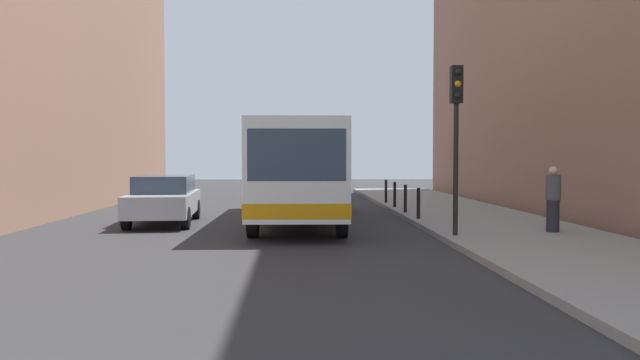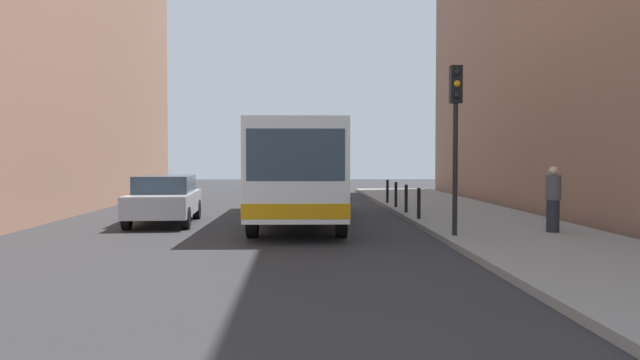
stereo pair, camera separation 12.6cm
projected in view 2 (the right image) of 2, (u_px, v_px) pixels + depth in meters
ground_plane at (307, 230)px, 17.61m from camera, size 80.00×80.00×0.00m
sidewalk at (497, 227)px, 17.80m from camera, size 4.40×40.00×0.15m
bus at (299, 167)px, 19.94m from camera, size 2.67×11.05×3.00m
car_beside_bus at (165, 198)px, 19.21m from camera, size 2.07×4.50×1.48m
car_behind_bus at (314, 182)px, 31.58m from camera, size 2.06×4.49×1.48m
traffic_light at (456, 117)px, 15.12m from camera, size 0.28×0.33×4.10m
bollard_near at (419, 203)px, 19.25m from camera, size 0.11×0.11×0.95m
bollard_mid at (406, 198)px, 21.52m from camera, size 0.11×0.11×0.95m
bollard_far at (396, 195)px, 23.79m from camera, size 0.11×0.11×0.95m
bollard_farthest at (387, 191)px, 26.06m from camera, size 0.11×0.11×0.95m
pedestrian_near_signal at (553, 199)px, 15.86m from camera, size 0.38×0.38×1.66m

